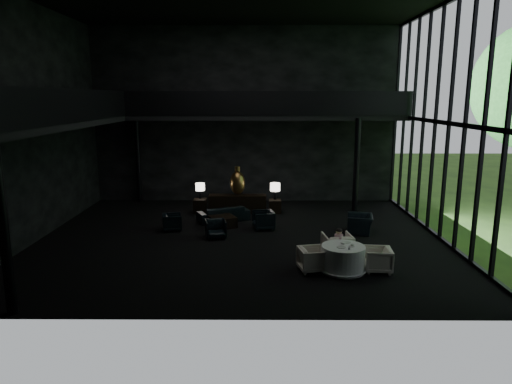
{
  "coord_description": "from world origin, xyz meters",
  "views": [
    {
      "loc": [
        0.63,
        -15.32,
        4.84
      ],
      "look_at": [
        0.53,
        0.5,
        1.55
      ],
      "focal_mm": 32.0,
      "sensor_mm": 36.0,
      "label": 1
    }
  ],
  "objects_px": {
    "dining_chair_east": "(378,259)",
    "console": "(238,204)",
    "bronze_urn": "(238,183)",
    "sofa": "(223,211)",
    "lounge_armchair_south": "(216,229)",
    "side_table_left": "(200,206)",
    "lounge_armchair_west": "(172,222)",
    "child": "(339,237)",
    "side_table_right": "(275,206)",
    "table_lamp_left": "(200,188)",
    "dining_table": "(343,260)",
    "dining_chair_north": "(337,243)",
    "window_armchair": "(360,222)",
    "lounge_armchair_east": "(263,219)",
    "coffee_table": "(222,221)",
    "table_lamp_right": "(275,188)",
    "dining_chair_west": "(312,258)"
  },
  "relations": [
    {
      "from": "bronze_urn",
      "to": "dining_chair_east",
      "type": "bearing_deg",
      "value": -57.91
    },
    {
      "from": "side_table_left",
      "to": "sofa",
      "type": "bearing_deg",
      "value": -49.19
    },
    {
      "from": "side_table_left",
      "to": "dining_table",
      "type": "height_order",
      "value": "dining_table"
    },
    {
      "from": "dining_chair_north",
      "to": "side_table_left",
      "type": "bearing_deg",
      "value": -55.17
    },
    {
      "from": "dining_chair_east",
      "to": "side_table_left",
      "type": "bearing_deg",
      "value": -133.28
    },
    {
      "from": "table_lamp_right",
      "to": "sofa",
      "type": "relative_size",
      "value": 0.36
    },
    {
      "from": "sofa",
      "to": "dining_table",
      "type": "height_order",
      "value": "sofa"
    },
    {
      "from": "bronze_urn",
      "to": "lounge_armchair_west",
      "type": "xyz_separation_m",
      "value": [
        -2.3,
        -2.77,
        -0.98
      ]
    },
    {
      "from": "lounge_armchair_east",
      "to": "window_armchair",
      "type": "relative_size",
      "value": 0.8
    },
    {
      "from": "console",
      "to": "table_lamp_right",
      "type": "height_order",
      "value": "table_lamp_right"
    },
    {
      "from": "side_table_right",
      "to": "lounge_armchair_west",
      "type": "distance_m",
      "value": 4.72
    },
    {
      "from": "sofa",
      "to": "dining_chair_north",
      "type": "xyz_separation_m",
      "value": [
        3.81,
        -4.34,
        0.09
      ]
    },
    {
      "from": "lounge_armchair_west",
      "to": "coffee_table",
      "type": "height_order",
      "value": "lounge_armchair_west"
    },
    {
      "from": "side_table_right",
      "to": "sofa",
      "type": "bearing_deg",
      "value": -148.27
    },
    {
      "from": "table_lamp_right",
      "to": "coffee_table",
      "type": "xyz_separation_m",
      "value": [
        -2.09,
        -2.27,
        -0.87
      ]
    },
    {
      "from": "side_table_left",
      "to": "coffee_table",
      "type": "relative_size",
      "value": 0.66
    },
    {
      "from": "table_lamp_left",
      "to": "dining_chair_east",
      "type": "distance_m",
      "value": 9.02
    },
    {
      "from": "sofa",
      "to": "lounge_armchair_east",
      "type": "xyz_separation_m",
      "value": [
        1.59,
        -1.17,
        -0.01
      ]
    },
    {
      "from": "bronze_urn",
      "to": "lounge_armchair_west",
      "type": "relative_size",
      "value": 1.96
    },
    {
      "from": "coffee_table",
      "to": "lounge_armchair_south",
      "type": "bearing_deg",
      "value": -94.61
    },
    {
      "from": "console",
      "to": "side_table_left",
      "type": "height_order",
      "value": "console"
    },
    {
      "from": "window_armchair",
      "to": "side_table_left",
      "type": "bearing_deg",
      "value": -104.36
    },
    {
      "from": "lounge_armchair_east",
      "to": "dining_table",
      "type": "relative_size",
      "value": 0.55
    },
    {
      "from": "side_table_left",
      "to": "dining_table",
      "type": "relative_size",
      "value": 0.43
    },
    {
      "from": "lounge_armchair_east",
      "to": "bronze_urn",
      "type": "bearing_deg",
      "value": -168.12
    },
    {
      "from": "sofa",
      "to": "table_lamp_right",
      "type": "bearing_deg",
      "value": -170.45
    },
    {
      "from": "side_table_right",
      "to": "child",
      "type": "distance_m",
      "value": 6.07
    },
    {
      "from": "lounge_armchair_east",
      "to": "side_table_left",
      "type": "bearing_deg",
      "value": -142.99
    },
    {
      "from": "sofa",
      "to": "table_lamp_left",
      "type": "bearing_deg",
      "value": -77.03
    },
    {
      "from": "lounge_armchair_west",
      "to": "child",
      "type": "xyz_separation_m",
      "value": [
        5.61,
        -3.15,
        0.42
      ]
    },
    {
      "from": "bronze_urn",
      "to": "sofa",
      "type": "height_order",
      "value": "bronze_urn"
    },
    {
      "from": "dining_chair_east",
      "to": "lounge_armchair_south",
      "type": "bearing_deg",
      "value": -117.38
    },
    {
      "from": "table_lamp_left",
      "to": "lounge_armchair_east",
      "type": "relative_size",
      "value": 0.86
    },
    {
      "from": "lounge_armchair_east",
      "to": "sofa",
      "type": "bearing_deg",
      "value": -137.13
    },
    {
      "from": "lounge_armchair_south",
      "to": "window_armchair",
      "type": "distance_m",
      "value": 5.23
    },
    {
      "from": "side_table_left",
      "to": "sofa",
      "type": "distance_m",
      "value": 1.67
    },
    {
      "from": "dining_chair_north",
      "to": "console",
      "type": "bearing_deg",
      "value": -65.98
    },
    {
      "from": "dining_chair_east",
      "to": "console",
      "type": "bearing_deg",
      "value": -142.13
    },
    {
      "from": "child",
      "to": "dining_chair_west",
      "type": "bearing_deg",
      "value": 44.13
    },
    {
      "from": "console",
      "to": "dining_chair_east",
      "type": "relative_size",
      "value": 3.28
    },
    {
      "from": "console",
      "to": "dining_chair_east",
      "type": "distance_m",
      "value": 7.93
    },
    {
      "from": "table_lamp_right",
      "to": "dining_table",
      "type": "relative_size",
      "value": 0.51
    },
    {
      "from": "side_table_left",
      "to": "coffee_table",
      "type": "distance_m",
      "value": 2.38
    },
    {
      "from": "lounge_armchair_west",
      "to": "dining_chair_north",
      "type": "xyz_separation_m",
      "value": [
        5.6,
        -2.98,
        0.17
      ]
    },
    {
      "from": "table_lamp_left",
      "to": "dining_chair_west",
      "type": "distance_m",
      "value": 7.92
    },
    {
      "from": "console",
      "to": "bronze_urn",
      "type": "xyz_separation_m",
      "value": [
        0.0,
        0.12,
        0.9
      ]
    },
    {
      "from": "console",
      "to": "lounge_armchair_west",
      "type": "xyz_separation_m",
      "value": [
        -2.3,
        -2.65,
        -0.08
      ]
    },
    {
      "from": "table_lamp_left",
      "to": "lounge_armchair_west",
      "type": "bearing_deg",
      "value": -104.12
    },
    {
      "from": "side_table_left",
      "to": "lounge_armchair_east",
      "type": "height_order",
      "value": "lounge_armchair_east"
    },
    {
      "from": "bronze_urn",
      "to": "child",
      "type": "xyz_separation_m",
      "value": [
        3.31,
        -5.92,
        -0.57
      ]
    }
  ]
}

